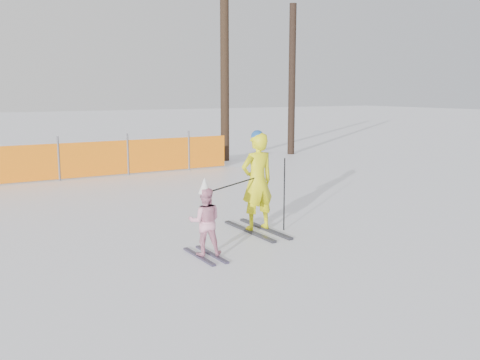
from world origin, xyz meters
name	(u,v)px	position (x,y,z in m)	size (l,w,h in m)	color
ground	(255,244)	(0.00, 0.00, 0.00)	(120.00, 120.00, 0.00)	white
adult	(257,182)	(0.47, 0.69, 0.91)	(0.64, 1.62, 1.82)	black
child	(205,221)	(-1.02, -0.17, 0.56)	(0.62, 0.98, 1.22)	black
ski_poles	(259,189)	(0.29, 0.37, 0.83)	(1.84, 0.75, 1.32)	black
tree_trunks	(255,77)	(6.13, 9.74, 2.99)	(3.53, 0.72, 6.12)	black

